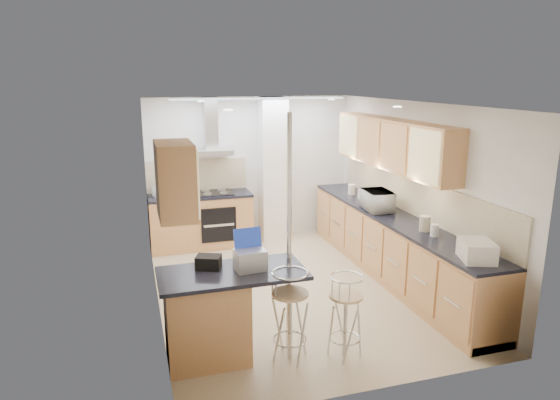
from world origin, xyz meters
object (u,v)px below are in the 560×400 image
object	(u,v)px
microwave	(378,201)
bar_stool_near	(290,316)
bread_bin	(477,250)
laptop	(250,260)
bar_stool_end	(345,316)

from	to	relation	value
microwave	bar_stool_near	distance (m)	2.85
microwave	bread_bin	world-z (taller)	microwave
bread_bin	laptop	bearing A→B (deg)	-169.37
bread_bin	microwave	bearing A→B (deg)	111.27
bread_bin	bar_stool_near	bearing A→B (deg)	-165.22
bar_stool_near	bar_stool_end	size ratio (longest dim) A/B	1.08
microwave	bar_stool_end	xyz separation A→B (m)	(-1.42, -2.07, -0.62)
bar_stool_near	microwave	bearing A→B (deg)	59.26
bar_stool_end	laptop	bearing A→B (deg)	119.91
microwave	laptop	world-z (taller)	microwave
laptop	bread_bin	xyz separation A→B (m)	(2.39, -0.38, -0.02)
laptop	bar_stool_end	xyz separation A→B (m)	(0.92, -0.32, -0.60)
bar_stool_near	bar_stool_end	bearing A→B (deg)	3.25
laptop	bar_stool_end	distance (m)	1.14
laptop	bar_stool_end	bearing A→B (deg)	-24.33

